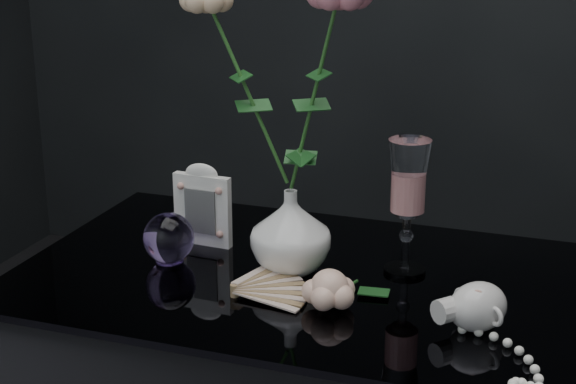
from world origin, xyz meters
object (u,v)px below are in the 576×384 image
at_px(pearl_jar, 478,305).
at_px(vase, 291,231).
at_px(paperweight, 169,238).
at_px(picture_frame, 203,204).
at_px(wine_glass, 407,207).
at_px(loose_rose, 330,289).

bearing_deg(pearl_jar, vase, -158.03).
distance_m(vase, paperweight, 0.21).
height_order(vase, picture_frame, picture_frame).
xyz_separation_m(wine_glass, picture_frame, (-0.36, 0.01, -0.04)).
distance_m(wine_glass, picture_frame, 0.37).
distance_m(picture_frame, paperweight, 0.10).
xyz_separation_m(wine_glass, paperweight, (-0.38, -0.09, -0.07)).
bearing_deg(wine_glass, vase, -162.61).
distance_m(vase, picture_frame, 0.19).
bearing_deg(vase, paperweight, -170.84).
distance_m(vase, loose_rose, 0.16).
bearing_deg(vase, pearl_jar, -18.86).
bearing_deg(picture_frame, wine_glass, 2.49).
relative_size(picture_frame, paperweight, 1.72).
relative_size(vase, picture_frame, 0.93).
height_order(wine_glass, picture_frame, wine_glass).
height_order(wine_glass, loose_rose, wine_glass).
bearing_deg(vase, wine_glass, 17.39).
relative_size(paperweight, loose_rose, 0.48).
bearing_deg(loose_rose, wine_glass, 88.74).
xyz_separation_m(picture_frame, loose_rose, (0.28, -0.18, -0.04)).
bearing_deg(wine_glass, paperweight, -166.93).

